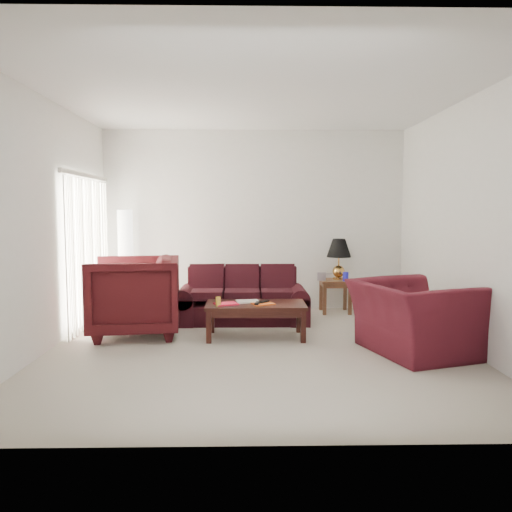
{
  "coord_description": "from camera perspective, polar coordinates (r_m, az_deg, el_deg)",
  "views": [
    {
      "loc": [
        -0.13,
        -5.9,
        1.66
      ],
      "look_at": [
        0.0,
        0.85,
        1.05
      ],
      "focal_mm": 35.0,
      "sensor_mm": 36.0,
      "label": 1
    }
  ],
  "objects": [
    {
      "name": "magazine_white",
      "position": [
        6.65,
        -0.95,
        -5.2
      ],
      "size": [
        0.32,
        0.26,
        0.02
      ],
      "primitive_type": "cube",
      "rotation": [
        0.0,
        0.0,
        0.18
      ],
      "color": "silver",
      "rests_on": "coffee_table"
    },
    {
      "name": "floor",
      "position": [
        6.13,
        0.16,
        -10.56
      ],
      "size": [
        5.0,
        5.0,
        0.0
      ],
      "primitive_type": "plane",
      "color": "beige",
      "rests_on": "ground"
    },
    {
      "name": "remote_a",
      "position": [
        6.42,
        0.15,
        -5.4
      ],
      "size": [
        0.08,
        0.18,
        0.02
      ],
      "primitive_type": "cube",
      "rotation": [
        0.0,
        0.0,
        -0.19
      ],
      "color": "black",
      "rests_on": "coffee_table"
    },
    {
      "name": "coffee_table",
      "position": [
        6.6,
        -0.03,
        -7.38
      ],
      "size": [
        1.42,
        0.96,
        0.45
      ],
      "primitive_type": null,
      "rotation": [
        0.0,
        0.0,
        0.26
      ],
      "color": "black",
      "rests_on": "ground"
    },
    {
      "name": "armchair_right",
      "position": [
        6.13,
        17.46,
        -6.77
      ],
      "size": [
        1.46,
        1.56,
        0.84
      ],
      "primitive_type": "imported",
      "rotation": [
        0.0,
        0.0,
        1.88
      ],
      "color": "#461019",
      "rests_on": "ground"
    },
    {
      "name": "throw_pillow",
      "position": [
        7.9,
        -4.96,
        -2.27
      ],
      "size": [
        0.4,
        0.25,
        0.39
      ],
      "primitive_type": "cube",
      "rotation": [
        -0.21,
        0.0,
        0.2
      ],
      "color": "black",
      "rests_on": "sofa"
    },
    {
      "name": "blue_canister",
      "position": [
        8.1,
        10.21,
        -2.33
      ],
      "size": [
        0.11,
        0.11,
        0.14
      ],
      "primitive_type": "cylinder",
      "rotation": [
        0.0,
        0.0,
        0.33
      ],
      "color": "#1E1CBA",
      "rests_on": "end_table"
    },
    {
      "name": "floor_lamp",
      "position": [
        8.37,
        -14.67,
        -0.55
      ],
      "size": [
        0.36,
        0.36,
        1.7
      ],
      "primitive_type": null,
      "rotation": [
        0.0,
        0.0,
        0.38
      ],
      "color": "white",
      "rests_on": "ground"
    },
    {
      "name": "magazine_red",
      "position": [
        6.49,
        -3.44,
        -5.47
      ],
      "size": [
        0.35,
        0.3,
        0.02
      ],
      "primitive_type": "cube",
      "rotation": [
        0.0,
        0.0,
        0.37
      ],
      "color": "red",
      "rests_on": "coffee_table"
    },
    {
      "name": "end_table",
      "position": [
        8.29,
        9.03,
        -4.54
      ],
      "size": [
        0.5,
        0.5,
        0.54
      ],
      "primitive_type": null,
      "rotation": [
        0.0,
        0.0,
        0.01
      ],
      "color": "#50291B",
      "rests_on": "ground"
    },
    {
      "name": "table_lamp",
      "position": [
        8.28,
        9.44,
        -0.35
      ],
      "size": [
        0.45,
        0.45,
        0.67
      ],
      "primitive_type": null,
      "rotation": [
        0.0,
        0.0,
        0.14
      ],
      "color": "#C38A3D",
      "rests_on": "end_table"
    },
    {
      "name": "picture_frame",
      "position": [
        8.37,
        8.09,
        -2.05
      ],
      "size": [
        0.16,
        0.18,
        0.05
      ],
      "primitive_type": "cube",
      "rotation": [
        1.36,
        0.0,
        0.36
      ],
      "color": "#B2B3B6",
      "rests_on": "end_table"
    },
    {
      "name": "clock",
      "position": [
        8.11,
        7.49,
        -2.32
      ],
      "size": [
        0.14,
        0.05,
        0.14
      ],
      "primitive_type": "cube",
      "rotation": [
        0.0,
        0.0,
        -0.02
      ],
      "color": "#B6B6BB",
      "rests_on": "end_table"
    },
    {
      "name": "blinds",
      "position": [
        7.57,
        -18.7,
        0.5
      ],
      "size": [
        0.1,
        2.0,
        2.16
      ],
      "primitive_type": "cube",
      "color": "silver",
      "rests_on": "ground"
    },
    {
      "name": "magazine_orange",
      "position": [
        6.48,
        0.81,
        -5.48
      ],
      "size": [
        0.32,
        0.29,
        0.02
      ],
      "primitive_type": "cube",
      "rotation": [
        0.0,
        0.0,
        0.39
      ],
      "color": "orange",
      "rests_on": "coffee_table"
    },
    {
      "name": "armchair_left",
      "position": [
        6.87,
        -13.73,
        -4.44
      ],
      "size": [
        1.29,
        1.26,
        1.06
      ],
      "primitive_type": "imported",
      "rotation": [
        0.0,
        0.0,
        -1.45
      ],
      "color": "#3A0D10",
      "rests_on": "ground"
    },
    {
      "name": "yellow_glass",
      "position": [
        6.38,
        -4.33,
        -5.2
      ],
      "size": [
        0.08,
        0.08,
        0.12
      ],
      "primitive_type": "cylinder",
      "rotation": [
        0.0,
        0.0,
        -0.21
      ],
      "color": "gold",
      "rests_on": "coffee_table"
    },
    {
      "name": "remote_b",
      "position": [
        6.54,
        0.95,
        -5.22
      ],
      "size": [
        0.14,
        0.14,
        0.02
      ],
      "primitive_type": "cube",
      "rotation": [
        0.0,
        0.0,
        -0.73
      ],
      "color": "black",
      "rests_on": "coffee_table"
    },
    {
      "name": "sofa",
      "position": [
        7.47,
        -1.59,
        -4.54
      ],
      "size": [
        2.0,
        0.96,
        0.8
      ],
      "primitive_type": null,
      "rotation": [
        0.0,
        0.0,
        0.06
      ],
      "color": "black",
      "rests_on": "ground"
    }
  ]
}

